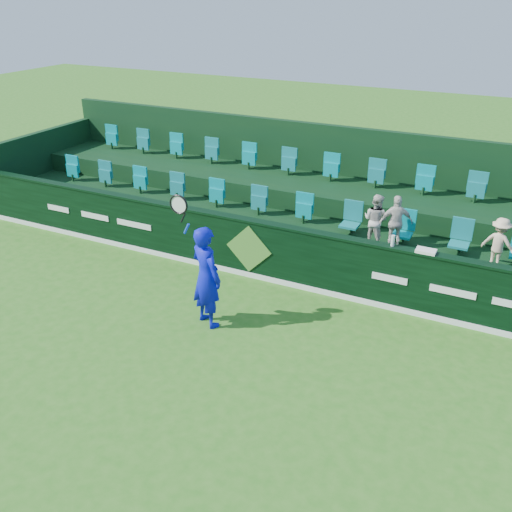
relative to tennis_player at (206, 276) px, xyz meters
The scene contains 13 objects.
ground 2.13m from the tennis_player, 94.34° to the right, with size 60.00×60.00×0.00m, color #2A6C19.
sponsor_hoarding 2.17m from the tennis_player, 93.72° to the left, with size 16.00×0.25×1.35m.
stand_tier_front 3.30m from the tennis_player, 92.50° to the left, with size 16.00×2.00×0.80m, color black.
stand_tier_back 5.15m from the tennis_player, 91.58° to the left, with size 16.00×1.80×1.30m, color black.
stand_rear 5.59m from the tennis_player, 91.45° to the left, with size 16.00×4.10×2.60m.
seat_row_front 3.64m from the tennis_player, 92.23° to the left, with size 13.50×0.50×0.60m, color #048C90.
seat_row_back 5.47m from the tennis_player, 91.49° to the left, with size 13.50×0.50×0.60m, color #048C90.
tennis_player is the anchor object (origin of this frame).
spectator_left 3.99m from the tennis_player, 55.09° to the left, with size 0.55×0.43×1.14m, color beige.
spectator_middle 4.25m from the tennis_player, 50.22° to the left, with size 0.69×0.29×1.18m, color beige.
spectator_right 5.77m from the tennis_player, 34.41° to the left, with size 0.68×0.39×1.05m, color beige.
towel 4.16m from the tennis_player, 30.99° to the left, with size 0.37×0.24×0.06m, color white.
drinks_bottle 3.64m from the tennis_player, 36.21° to the left, with size 0.07×0.07×0.22m, color silver.
Camera 1 is at (5.14, -6.12, 5.96)m, focal length 40.00 mm.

